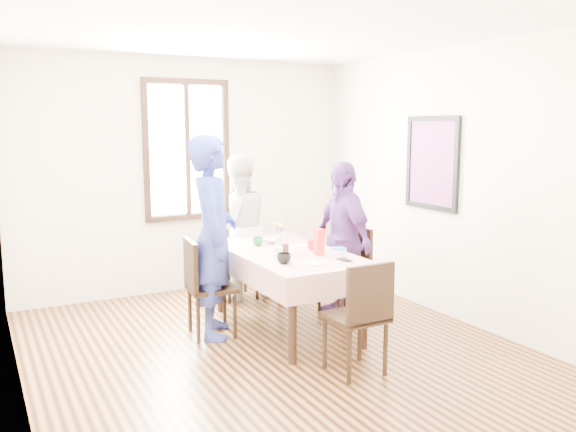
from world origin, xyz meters
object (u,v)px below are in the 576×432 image
at_px(chair_near, 355,316).
at_px(person_left, 212,237).
at_px(chair_left, 212,287).
at_px(chair_far, 237,258).
at_px(person_far, 237,228).
at_px(dining_table, 286,290).
at_px(chair_right, 343,273).
at_px(person_right, 342,240).

relative_size(chair_near, person_left, 0.49).
height_order(chair_left, chair_far, same).
bearing_deg(chair_near, person_far, 89.21).
relative_size(chair_left, person_far, 0.56).
bearing_deg(dining_table, chair_near, -90.00).
bearing_deg(chair_right, dining_table, 90.13).
bearing_deg(chair_near, person_right, 60.35).
bearing_deg(chair_far, chair_left, 56.10).
bearing_deg(chair_left, dining_table, 83.32).
xyz_separation_m(chair_left, person_far, (0.69, 0.98, 0.35)).
height_order(chair_far, person_far, person_far).
xyz_separation_m(chair_left, person_right, (1.36, -0.11, 0.34)).
relative_size(chair_near, person_far, 0.56).
distance_m(chair_near, person_left, 1.56).
bearing_deg(person_left, chair_right, -73.37).
bearing_deg(chair_right, person_right, 85.74).
relative_size(dining_table, person_left, 0.91).
xyz_separation_m(chair_right, person_left, (-1.36, 0.11, 0.47)).
bearing_deg(chair_far, chair_right, 122.35).
relative_size(chair_left, chair_far, 1.00).
distance_m(chair_right, person_far, 1.34).
xyz_separation_m(chair_right, chair_near, (-0.69, -1.22, 0.00)).
relative_size(dining_table, person_far, 1.05).
height_order(chair_right, chair_far, same).
xyz_separation_m(chair_right, person_far, (-0.69, 1.09, 0.35)).
distance_m(dining_table, chair_far, 1.17).
bearing_deg(person_far, chair_near, 89.48).
distance_m(person_left, person_far, 1.20).
distance_m(person_far, person_right, 1.28).
relative_size(chair_far, chair_near, 1.00).
relative_size(person_left, person_far, 1.15).
distance_m(chair_far, person_right, 1.34).
height_order(chair_left, chair_near, same).
xyz_separation_m(chair_far, person_far, (0.00, -0.02, 0.35)).
relative_size(chair_far, person_far, 0.56).
xyz_separation_m(chair_left, chair_right, (1.38, -0.11, 0.00)).
relative_size(person_far, person_right, 1.02).
distance_m(chair_far, person_left, 1.30).
bearing_deg(chair_right, person_left, 81.29).
height_order(chair_right, person_far, person_far).
bearing_deg(person_right, person_far, -145.83).
bearing_deg(person_far, dining_table, 89.48).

